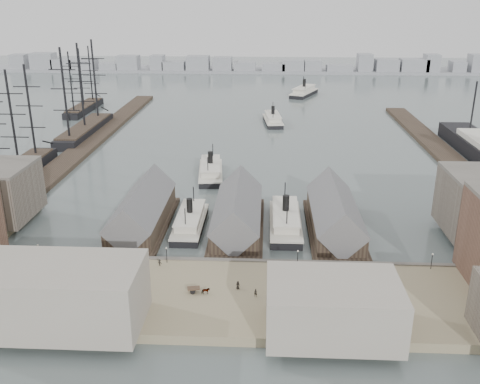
# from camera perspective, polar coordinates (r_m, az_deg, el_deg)

# --- Properties ---
(ground) EXTENTS (900.00, 900.00, 0.00)m
(ground) POSITION_cam_1_polar(r_m,az_deg,el_deg) (130.84, -0.68, -7.03)
(ground) COLOR #4C5858
(ground) RESTS_ON ground
(quay) EXTENTS (180.00, 30.00, 2.00)m
(quay) POSITION_cam_1_polar(r_m,az_deg,el_deg) (112.96, -1.32, -11.23)
(quay) COLOR #847759
(quay) RESTS_ON ground
(seawall) EXTENTS (180.00, 1.20, 2.30)m
(seawall) POSITION_cam_1_polar(r_m,az_deg,el_deg) (125.71, -0.83, -7.65)
(seawall) COLOR #59544C
(seawall) RESTS_ON ground
(west_wharf) EXTENTS (10.00, 220.00, 1.60)m
(west_wharf) POSITION_cam_1_polar(r_m,az_deg,el_deg) (236.36, -15.86, 4.99)
(west_wharf) COLOR #2D231C
(west_wharf) RESTS_ON ground
(east_wharf) EXTENTS (10.00, 180.00, 1.60)m
(east_wharf) POSITION_cam_1_polar(r_m,az_deg,el_deg) (225.67, 21.07, 3.69)
(east_wharf) COLOR #2D231C
(east_wharf) RESTS_ON ground
(ferry_shed_west) EXTENTS (14.00, 42.00, 12.60)m
(ferry_shed_west) POSITION_cam_1_polar(r_m,az_deg,el_deg) (147.81, -10.39, -2.08)
(ferry_shed_west) COLOR #2D231C
(ferry_shed_west) RESTS_ON ground
(ferry_shed_center) EXTENTS (14.00, 42.00, 12.60)m
(ferry_shed_center) POSITION_cam_1_polar(r_m,az_deg,el_deg) (144.17, -0.27, -2.31)
(ferry_shed_center) COLOR #2D231C
(ferry_shed_center) RESTS_ON ground
(ferry_shed_east) EXTENTS (14.00, 42.00, 12.60)m
(ferry_shed_east) POSITION_cam_1_polar(r_m,az_deg,el_deg) (145.17, 10.05, -2.48)
(ferry_shed_east) COLOR #2D231C
(ferry_shed_east) RESTS_ON ground
(street_bldg_center) EXTENTS (24.00, 16.00, 10.00)m
(street_bldg_center) POSITION_cam_1_polar(r_m,az_deg,el_deg) (100.14, 9.88, -12.03)
(street_bldg_center) COLOR gray
(street_bldg_center) RESTS_ON quay
(street_bldg_west) EXTENTS (30.00, 16.00, 12.00)m
(street_bldg_west) POSITION_cam_1_polar(r_m,az_deg,el_deg) (105.68, -18.58, -10.39)
(street_bldg_west) COLOR gray
(street_bldg_west) RESTS_ON quay
(lamp_post_far_w) EXTENTS (0.44, 0.44, 3.92)m
(lamp_post_far_w) POSITION_cam_1_polar(r_m,az_deg,el_deg) (133.03, -20.72, -5.70)
(lamp_post_far_w) COLOR black
(lamp_post_far_w) RESTS_ON quay
(lamp_post_near_w) EXTENTS (0.44, 0.44, 3.92)m
(lamp_post_near_w) POSITION_cam_1_polar(r_m,az_deg,el_deg) (124.29, -7.85, -6.35)
(lamp_post_near_w) COLOR black
(lamp_post_near_w) RESTS_ON quay
(lamp_post_near_e) EXTENTS (0.44, 0.44, 3.92)m
(lamp_post_near_e) POSITION_cam_1_polar(r_m,az_deg,el_deg) (122.48, 6.18, -6.70)
(lamp_post_near_e) COLOR black
(lamp_post_near_e) RESTS_ON quay
(lamp_post_far_e) EXTENTS (0.44, 0.44, 3.92)m
(lamp_post_far_e) POSITION_cam_1_polar(r_m,az_deg,el_deg) (127.88, 19.81, -6.65)
(lamp_post_far_e) COLOR black
(lamp_post_far_e) RESTS_ON quay
(far_shore) EXTENTS (500.00, 40.00, 15.72)m
(far_shore) POSITION_cam_1_polar(r_m,az_deg,el_deg) (453.74, 1.74, 13.17)
(far_shore) COLOR gray
(far_shore) RESTS_ON ground
(ferry_docked_west) EXTENTS (7.61, 25.37, 9.06)m
(ferry_docked_west) POSITION_cam_1_polar(r_m,az_deg,el_deg) (146.66, -5.34, -3.07)
(ferry_docked_west) COLOR black
(ferry_docked_west) RESTS_ON ground
(ferry_docked_east) EXTENTS (8.43, 28.10, 10.04)m
(ferry_docked_east) POSITION_cam_1_polar(r_m,az_deg,el_deg) (146.47, 4.86, -2.99)
(ferry_docked_east) COLOR black
(ferry_docked_east) RESTS_ON ground
(ferry_open_near) EXTENTS (10.48, 27.29, 9.52)m
(ferry_open_near) POSITION_cam_1_polar(r_m,az_deg,el_deg) (187.91, -3.15, 2.34)
(ferry_open_near) COLOR black
(ferry_open_near) RESTS_ON ground
(ferry_open_mid) EXTENTS (10.58, 26.80, 9.33)m
(ferry_open_mid) POSITION_cam_1_polar(r_m,az_deg,el_deg) (267.54, 3.52, 7.76)
(ferry_open_mid) COLOR black
(ferry_open_mid) RESTS_ON ground
(ferry_open_far) EXTENTS (20.26, 31.83, 10.95)m
(ferry_open_far) POSITION_cam_1_polar(r_m,az_deg,el_deg) (346.73, 6.84, 10.60)
(ferry_open_far) COLOR black
(ferry_open_far) RESTS_ON ground
(sailing_ship_near) EXTENTS (8.99, 61.93, 36.96)m
(sailing_ship_near) POSITION_cam_1_polar(r_m,az_deg,el_deg) (197.58, -23.32, 1.72)
(sailing_ship_near) COLOR black
(sailing_ship_near) RESTS_ON ground
(sailing_ship_mid) EXTENTS (9.89, 57.15, 40.66)m
(sailing_ship_mid) POSITION_cam_1_polar(r_m,az_deg,el_deg) (254.77, -16.19, 6.52)
(sailing_ship_mid) COLOR black
(sailing_ship_mid) RESTS_ON ground
(sailing_ship_far) EXTENTS (8.16, 45.33, 33.54)m
(sailing_ship_far) POSITION_cam_1_polar(r_m,az_deg,el_deg) (308.32, -16.30, 8.71)
(sailing_ship_far) COLOR black
(sailing_ship_far) RESTS_ON ground
(horse_cart_left) EXTENTS (4.52, 3.67, 1.45)m
(horse_cart_left) POSITION_cam_1_polar(r_m,az_deg,el_deg) (121.93, -19.53, -9.02)
(horse_cart_left) COLOR black
(horse_cart_left) RESTS_ON quay
(horse_cart_center) EXTENTS (4.88, 1.98, 1.44)m
(horse_cart_center) POSITION_cam_1_polar(r_m,az_deg,el_deg) (112.40, -4.17, -10.41)
(horse_cart_center) COLOR black
(horse_cart_center) RESTS_ON quay
(horse_cart_right) EXTENTS (4.71, 1.88, 1.67)m
(horse_cart_right) POSITION_cam_1_polar(r_m,az_deg,el_deg) (110.09, 9.62, -11.34)
(horse_cart_right) COLOR black
(horse_cart_right) RESTS_ON quay
(pedestrian_0) EXTENTS (0.76, 0.76, 1.70)m
(pedestrian_0) POSITION_cam_1_polar(r_m,az_deg,el_deg) (130.00, -21.93, -7.41)
(pedestrian_0) COLOR black
(pedestrian_0) RESTS_ON quay
(pedestrian_1) EXTENTS (0.94, 0.79, 1.71)m
(pedestrian_1) POSITION_cam_1_polar(r_m,az_deg,el_deg) (116.72, -19.56, -10.35)
(pedestrian_1) COLOR black
(pedestrian_1) RESTS_ON quay
(pedestrian_2) EXTENTS (1.15, 0.84, 1.60)m
(pedestrian_2) POSITION_cam_1_polar(r_m,az_deg,el_deg) (123.95, -8.56, -7.46)
(pedestrian_2) COLOR black
(pedestrian_2) RESTS_ON quay
(pedestrian_3) EXTENTS (0.85, 1.03, 1.65)m
(pedestrian_3) POSITION_cam_1_polar(r_m,az_deg,el_deg) (114.32, -10.82, -10.15)
(pedestrian_3) COLOR black
(pedestrian_3) RESTS_ON quay
(pedestrian_4) EXTENTS (1.00, 0.80, 1.80)m
(pedestrian_4) POSITION_cam_1_polar(r_m,az_deg,el_deg) (113.62, -0.23, -9.91)
(pedestrian_4) COLOR black
(pedestrian_4) RESTS_ON quay
(pedestrian_5) EXTENTS (0.64, 0.49, 1.68)m
(pedestrian_5) POSITION_cam_1_polar(r_m,az_deg,el_deg) (111.10, 1.68, -10.71)
(pedestrian_5) COLOR black
(pedestrian_5) RESTS_ON quay
(pedestrian_6) EXTENTS (0.92, 1.04, 1.78)m
(pedestrian_6) POSITION_cam_1_polar(r_m,az_deg,el_deg) (121.48, 5.84, -7.89)
(pedestrian_6) COLOR black
(pedestrian_6) RESTS_ON quay
(pedestrian_7) EXTENTS (0.71, 1.15, 1.72)m
(pedestrian_7) POSITION_cam_1_polar(r_m,az_deg,el_deg) (106.93, 11.09, -12.46)
(pedestrian_7) COLOR black
(pedestrian_7) RESTS_ON quay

